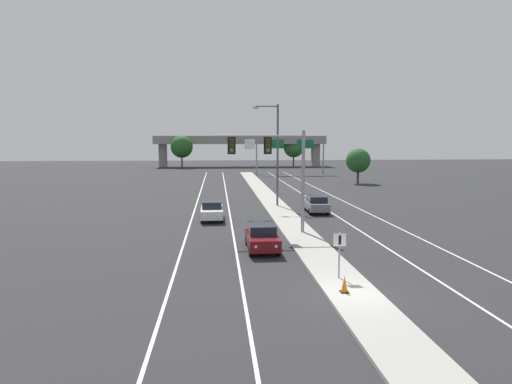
{
  "coord_description": "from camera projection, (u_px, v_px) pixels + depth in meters",
  "views": [
    {
      "loc": [
        -5.78,
        -18.36,
        6.7
      ],
      "look_at": [
        -3.2,
        11.76,
        3.2
      ],
      "focal_mm": 31.73,
      "sensor_mm": 36.0,
      "label": 1
    }
  ],
  "objects": [
    {
      "name": "ground_plane",
      "position": [
        353.0,
        296.0,
        19.43
      ],
      "size": [
        260.0,
        260.0,
        0.0
      ],
      "primitive_type": "plane",
      "color": "#28282B"
    },
    {
      "name": "median_island",
      "position": [
        288.0,
        221.0,
        37.24
      ],
      "size": [
        2.4,
        110.0,
        0.15
      ],
      "primitive_type": "cube",
      "color": "#9E9B93",
      "rests_on": "ground"
    },
    {
      "name": "lane_stripe_oncoming_center",
      "position": [
        229.0,
        209.0,
        43.78
      ],
      "size": [
        0.14,
        100.0,
        0.01
      ],
      "primitive_type": "cube",
      "color": "silver",
      "rests_on": "ground"
    },
    {
      "name": "lane_stripe_receding_center",
      "position": [
        324.0,
        208.0,
        44.57
      ],
      "size": [
        0.14,
        100.0,
        0.01
      ],
      "primitive_type": "cube",
      "color": "silver",
      "rests_on": "ground"
    },
    {
      "name": "edge_stripe_left",
      "position": [
        195.0,
        210.0,
        43.5
      ],
      "size": [
        0.14,
        100.0,
        0.01
      ],
      "primitive_type": "cube",
      "color": "silver",
      "rests_on": "ground"
    },
    {
      "name": "edge_stripe_right",
      "position": [
        357.0,
        208.0,
        44.85
      ],
      "size": [
        0.14,
        100.0,
        0.01
      ],
      "primitive_type": "cube",
      "color": "silver",
      "rests_on": "ground"
    },
    {
      "name": "overhead_signal_mast",
      "position": [
        275.0,
        160.0,
        31.6
      ],
      "size": [
        6.42,
        0.44,
        7.2
      ],
      "color": "gray",
      "rests_on": "median_island"
    },
    {
      "name": "median_sign_post",
      "position": [
        339.0,
        248.0,
        21.37
      ],
      "size": [
        0.6,
        0.1,
        2.2
      ],
      "color": "gray",
      "rests_on": "median_island"
    },
    {
      "name": "street_lamp_median",
      "position": [
        275.0,
        149.0,
        44.63
      ],
      "size": [
        2.58,
        0.28,
        10.0
      ],
      "color": "#4C4C51",
      "rests_on": "median_island"
    },
    {
      "name": "car_oncoming_darkred",
      "position": [
        262.0,
        236.0,
        27.62
      ],
      "size": [
        1.84,
        4.48,
        1.58
      ],
      "color": "#5B0F14",
      "rests_on": "ground"
    },
    {
      "name": "car_oncoming_white",
      "position": [
        212.0,
        210.0,
        37.98
      ],
      "size": [
        1.86,
        4.48,
        1.58
      ],
      "color": "silver",
      "rests_on": "ground"
    },
    {
      "name": "car_receding_grey",
      "position": [
        316.0,
        204.0,
        41.82
      ],
      "size": [
        1.91,
        4.5,
        1.58
      ],
      "color": "slate",
      "rests_on": "ground"
    },
    {
      "name": "traffic_cone_median_nose",
      "position": [
        344.0,
        284.0,
        19.47
      ],
      "size": [
        0.36,
        0.36,
        0.74
      ],
      "color": "black",
      "rests_on": "median_island"
    },
    {
      "name": "highway_sign_gantry",
      "position": [
        290.0,
        143.0,
        86.54
      ],
      "size": [
        13.28,
        0.42,
        7.5
      ],
      "color": "gray",
      "rests_on": "ground"
    },
    {
      "name": "overpass_bridge",
      "position": [
        240.0,
        143.0,
        113.04
      ],
      "size": [
        42.4,
        6.4,
        7.65
      ],
      "color": "gray",
      "rests_on": "ground"
    },
    {
      "name": "tree_far_right_a",
      "position": [
        294.0,
        147.0,
        113.81
      ],
      "size": [
        5.06,
        5.06,
        7.31
      ],
      "color": "#4C3823",
      "rests_on": "ground"
    },
    {
      "name": "tree_far_right_c",
      "position": [
        358.0,
        161.0,
        69.33
      ],
      "size": [
        3.73,
        3.73,
        5.4
      ],
      "color": "#4C3823",
      "rests_on": "ground"
    },
    {
      "name": "tree_far_left_a",
      "position": [
        182.0,
        147.0,
        108.41
      ],
      "size": [
        5.31,
        5.31,
        7.69
      ],
      "color": "#4C3823",
      "rests_on": "ground"
    }
  ]
}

